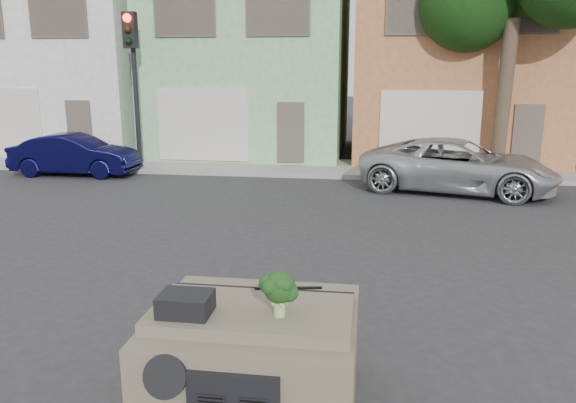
% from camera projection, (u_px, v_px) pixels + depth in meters
% --- Properties ---
extents(ground_plane, '(120.00, 120.00, 0.00)m').
position_uv_depth(ground_plane, '(295.00, 291.00, 8.64)').
color(ground_plane, '#303033').
rests_on(ground_plane, ground).
extents(sidewalk, '(40.00, 3.00, 0.15)m').
position_uv_depth(sidewalk, '(336.00, 168.00, 18.73)').
color(sidewalk, gray).
rests_on(sidewalk, ground).
extents(townhouse_white, '(7.20, 8.20, 7.55)m').
position_uv_depth(townhouse_white, '(79.00, 57.00, 23.26)').
color(townhouse_white, silver).
rests_on(townhouse_white, ground).
extents(townhouse_mint, '(7.20, 8.20, 7.55)m').
position_uv_depth(townhouse_mint, '(256.00, 57.00, 22.21)').
color(townhouse_mint, '#8CC78D').
rests_on(townhouse_mint, ground).
extents(townhouse_tan, '(7.20, 8.20, 7.55)m').
position_uv_depth(townhouse_tan, '(451.00, 56.00, 21.15)').
color(townhouse_tan, '#B86F44').
rests_on(townhouse_tan, ground).
extents(navy_sedan, '(3.97, 1.42, 1.30)m').
position_uv_depth(navy_sedan, '(77.00, 175.00, 17.99)').
color(navy_sedan, black).
rests_on(navy_sedan, ground).
extents(silver_pickup, '(5.68, 3.63, 1.46)m').
position_uv_depth(silver_pickup, '(456.00, 191.00, 15.60)').
color(silver_pickup, '#B0B4B6').
rests_on(silver_pickup, ground).
extents(traffic_signal, '(0.40, 0.40, 5.10)m').
position_uv_depth(traffic_signal, '(135.00, 93.00, 18.10)').
color(traffic_signal, black).
rests_on(traffic_signal, ground).
extents(tree_near, '(4.40, 4.00, 8.50)m').
position_uv_depth(tree_near, '(509.00, 36.00, 16.38)').
color(tree_near, '#13340E').
rests_on(tree_near, ground).
extents(car_dashboard, '(2.00, 1.80, 1.12)m').
position_uv_depth(car_dashboard, '(255.00, 354.00, 5.62)').
color(car_dashboard, '#6D6450').
rests_on(car_dashboard, ground).
extents(instrument_hump, '(0.48, 0.38, 0.20)m').
position_uv_depth(instrument_hump, '(186.00, 304.00, 5.22)').
color(instrument_hump, black).
rests_on(instrument_hump, car_dashboard).
extents(wiper_arm, '(0.69, 0.15, 0.02)m').
position_uv_depth(wiper_arm, '(288.00, 288.00, 5.82)').
color(wiper_arm, black).
rests_on(wiper_arm, car_dashboard).
extents(broccoli, '(0.43, 0.43, 0.44)m').
position_uv_depth(broccoli, '(279.00, 293.00, 5.15)').
color(broccoli, '#163712').
rests_on(broccoli, car_dashboard).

